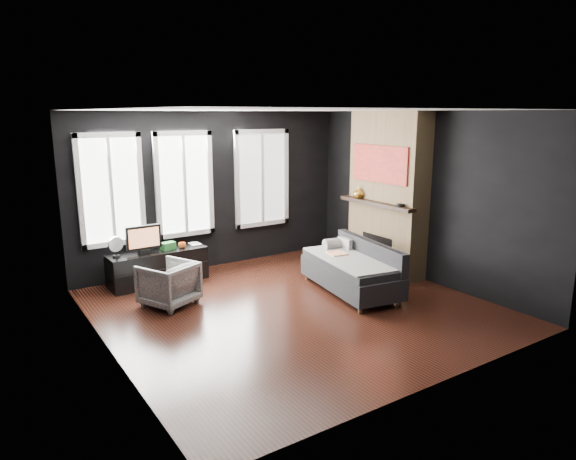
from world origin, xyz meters
TOP-DOWN VIEW (x-y plane):
  - floor at (0.00, 0.00)m, footprint 5.00×5.00m
  - ceiling at (0.00, 0.00)m, footprint 5.00×5.00m
  - wall_back at (0.00, 2.50)m, footprint 5.00×0.02m
  - wall_left at (-2.50, 0.00)m, footprint 0.02×5.00m
  - wall_right at (2.50, 0.00)m, footprint 0.02×5.00m
  - windows at (-0.45, 2.46)m, footprint 4.00×0.16m
  - fireplace at (2.30, 0.60)m, footprint 0.70×1.62m
  - sofa at (1.10, 0.09)m, footprint 1.17×1.91m
  - stripe_pillow at (1.38, 0.57)m, footprint 0.08×0.30m
  - armchair at (-1.41, 1.08)m, footprint 0.87×0.85m
  - media_console at (-1.20, 2.10)m, footprint 1.57×0.56m
  - monitor at (-1.41, 2.08)m, footprint 0.56×0.13m
  - desk_fan at (-1.84, 2.09)m, footprint 0.28×0.28m
  - mug at (-0.80, 2.05)m, footprint 0.12×0.10m
  - book at (-0.62, 2.16)m, footprint 0.17×0.03m
  - storage_box at (-1.02, 2.09)m, footprint 0.24×0.18m
  - mantel_vase at (2.05, 1.05)m, footprint 0.21×0.22m
  - mantel_clock at (2.05, 0.05)m, footprint 0.17×0.17m

SIDE VIEW (x-z plane):
  - floor at x=0.00m, z-range 0.00..0.00m
  - media_console at x=-1.20m, z-range 0.00..0.53m
  - armchair at x=-1.41m, z-range 0.00..0.69m
  - sofa at x=1.10m, z-range 0.00..0.77m
  - stripe_pillow at x=1.38m, z-range 0.41..0.70m
  - mug at x=-0.80m, z-range 0.53..0.65m
  - storage_box at x=-1.02m, z-range 0.53..0.65m
  - book at x=-0.62m, z-range 0.53..0.76m
  - desk_fan at x=-1.84m, z-range 0.53..0.86m
  - monitor at x=-1.41m, z-range 0.53..1.03m
  - mantel_clock at x=2.05m, z-range 1.23..1.27m
  - mantel_vase at x=2.05m, z-range 1.23..1.42m
  - wall_back at x=0.00m, z-range 0.00..2.70m
  - wall_left at x=-2.50m, z-range 0.00..2.70m
  - wall_right at x=2.50m, z-range 0.00..2.70m
  - fireplace at x=2.30m, z-range 0.00..2.70m
  - windows at x=-0.45m, z-range 1.50..3.26m
  - ceiling at x=0.00m, z-range 2.70..2.70m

